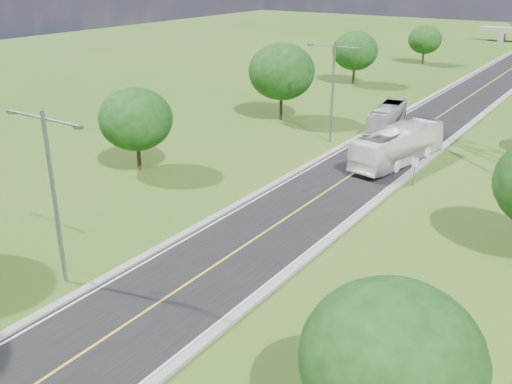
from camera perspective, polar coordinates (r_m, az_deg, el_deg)
ground at (r=70.24m, az=17.46°, el=6.91°), size 260.00×260.00×0.00m
road at (r=75.86m, az=18.85°, el=7.83°), size 8.00×150.00×0.06m
curb_left at (r=77.01m, az=15.82°, el=8.43°), size 0.50×150.00×0.22m
curb_right at (r=74.89m, az=21.98°, el=7.30°), size 0.50×150.00×0.22m
speed_limit_sign at (r=48.10m, az=15.58°, el=2.44°), size 0.55×0.09×2.40m
streetlight_near_left at (r=32.41m, az=-19.68°, el=0.68°), size 5.90×0.25×10.00m
streetlight_mid_left at (r=57.38m, az=7.70°, el=10.63°), size 5.90×0.25×10.00m
tree_lb at (r=49.95m, az=-11.93°, el=7.14°), size 6.30×6.30×7.33m
tree_lc at (r=66.03m, az=2.57°, el=11.94°), size 7.56×7.56×8.79m
tree_ld at (r=88.05m, az=9.88°, el=13.75°), size 6.72×6.72×7.82m
tree_le at (r=109.48m, az=16.54°, el=14.41°), size 5.88×5.88×6.84m
tree_ra at (r=20.39m, az=13.39°, el=-15.98°), size 6.30×6.30×7.33m
bus_outbound at (r=53.06m, az=14.04°, el=4.55°), size 4.72×12.31×3.35m
bus_inbound at (r=64.46m, az=12.99°, el=7.35°), size 3.60×9.75×2.65m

